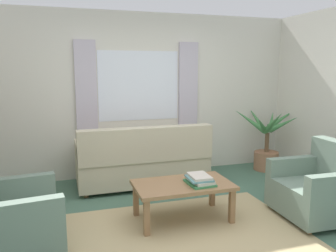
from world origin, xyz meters
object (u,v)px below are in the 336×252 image
potted_plant (267,144)px  book_stack_on_table (200,180)px  armchair_left (8,219)px  couch (143,161)px  armchair_right (320,188)px  coffee_table (183,188)px

potted_plant → book_stack_on_table: bearing=-141.1°
armchair_left → couch: bearing=-54.2°
couch → armchair_right: couch is taller
coffee_table → potted_plant: size_ratio=0.92×
armchair_left → potted_plant: potted_plant is taller
armchair_left → book_stack_on_table: (1.97, 0.14, 0.13)m
armchair_right → book_stack_on_table: (-1.37, 0.33, 0.13)m
coffee_table → couch: bearing=96.8°
coffee_table → book_stack_on_table: bearing=-25.8°
armchair_left → armchair_right: same height
armchair_right → couch: bearing=-133.0°
armchair_left → potted_plant: (3.85, 1.66, 0.10)m
armchair_left → potted_plant: size_ratio=0.78×
couch → coffee_table: (0.15, -1.29, 0.01)m
armchair_left → armchair_right: size_ratio=1.06×
coffee_table → potted_plant: potted_plant is taller
armchair_right → coffee_table: armchair_right is taller
coffee_table → book_stack_on_table: book_stack_on_table is taller
book_stack_on_table → coffee_table: bearing=154.2°
armchair_right → coffee_table: bearing=-103.0°
armchair_left → potted_plant: 4.20m
armchair_right → potted_plant: bearing=166.4°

